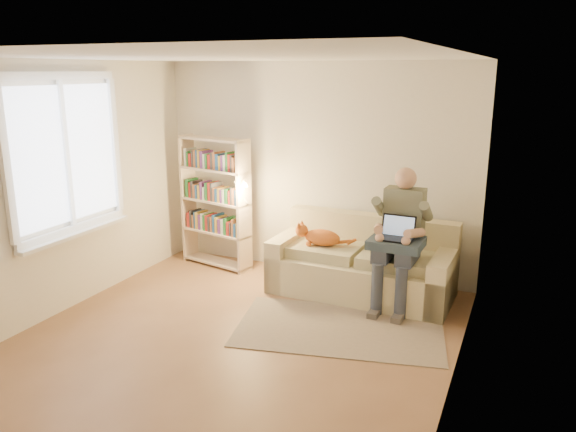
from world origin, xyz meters
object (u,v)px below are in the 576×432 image
at_px(sofa, 362,267).
at_px(cat, 319,237).
at_px(bookshelf, 215,196).
at_px(laptop, 399,233).
at_px(person, 400,231).

height_order(sofa, cat, sofa).
bearing_deg(bookshelf, sofa, 7.59).
bearing_deg(laptop, person, 98.72).
bearing_deg(sofa, person, -18.93).
xyz_separation_m(laptop, bookshelf, (-2.48, 0.46, 0.08)).
bearing_deg(laptop, bookshelf, 171.10).
distance_m(person, bookshelf, 2.48).
relative_size(sofa, bookshelf, 1.21).
bearing_deg(cat, person, -1.54).
xyz_separation_m(sofa, laptop, (0.46, -0.31, 0.54)).
bearing_deg(cat, laptop, -9.73).
bearing_deg(sofa, laptop, -31.91).
bearing_deg(sofa, cat, -165.20).
bearing_deg(cat, sofa, 14.80).
relative_size(person, cat, 2.34).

